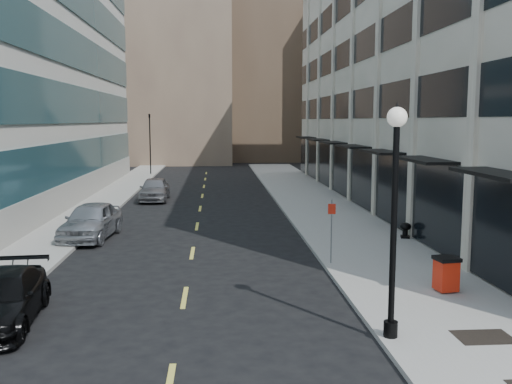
{
  "coord_description": "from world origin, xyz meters",
  "views": [
    {
      "loc": [
        1.01,
        -9.31,
        5.49
      ],
      "look_at": [
        2.53,
        12.18,
        2.77
      ],
      "focal_mm": 40.0,
      "sensor_mm": 36.0,
      "label": 1
    }
  ],
  "objects": [
    {
      "name": "sidewalk_right",
      "position": [
        7.5,
        20.0,
        0.07
      ],
      "size": [
        5.0,
        80.0,
        0.15
      ],
      "primitive_type": "cube",
      "color": "gray",
      "rests_on": "ground"
    },
    {
      "name": "sidewalk_left",
      "position": [
        -6.5,
        20.0,
        0.07
      ],
      "size": [
        3.0,
        80.0,
        0.15
      ],
      "primitive_type": "cube",
      "color": "gray",
      "rests_on": "ground"
    },
    {
      "name": "building_right",
      "position": [
        16.94,
        26.99,
        8.99
      ],
      "size": [
        15.3,
        46.5,
        18.25
      ],
      "color": "beige",
      "rests_on": "ground"
    },
    {
      "name": "skyline_tan_near",
      "position": [
        -4.0,
        68.0,
        14.0
      ],
      "size": [
        14.0,
        18.0,
        28.0
      ],
      "primitive_type": "cube",
      "color": "#816C55",
      "rests_on": "ground"
    },
    {
      "name": "skyline_brown",
      "position": [
        8.0,
        72.0,
        17.0
      ],
      "size": [
        12.0,
        16.0,
        34.0
      ],
      "primitive_type": "cube",
      "color": "brown",
      "rests_on": "ground"
    },
    {
      "name": "skyline_tan_far",
      "position": [
        -14.0,
        78.0,
        11.0
      ],
      "size": [
        12.0,
        14.0,
        22.0
      ],
      "primitive_type": "cube",
      "color": "#816C55",
      "rests_on": "ground"
    },
    {
      "name": "skyline_stone",
      "position": [
        18.0,
        66.0,
        10.0
      ],
      "size": [
        10.0,
        14.0,
        20.0
      ],
      "primitive_type": "cube",
      "color": "beige",
      "rests_on": "ground"
    },
    {
      "name": "grate_far",
      "position": [
        7.6,
        3.8,
        0.15
      ],
      "size": [
        1.4,
        1.0,
        0.01
      ],
      "primitive_type": "cube",
      "color": "black",
      "rests_on": "sidewalk_right"
    },
    {
      "name": "road_centerline",
      "position": [
        0.0,
        17.0,
        0.01
      ],
      "size": [
        0.15,
        68.2,
        0.01
      ],
      "color": "#D8CC4C",
      "rests_on": "ground"
    },
    {
      "name": "traffic_signal",
      "position": [
        -5.5,
        48.0,
        5.72
      ],
      "size": [
        0.66,
        0.66,
        6.98
      ],
      "color": "black",
      "rests_on": "ground"
    },
    {
      "name": "car_black_pickup",
      "position": [
        -4.8,
        6.0,
        0.7
      ],
      "size": [
        2.35,
        4.95,
        1.39
      ],
      "primitive_type": "imported",
      "rotation": [
        0.0,
        0.0,
        0.09
      ],
      "color": "black",
      "rests_on": "ground"
    },
    {
      "name": "car_silver_sedan",
      "position": [
        -4.8,
        17.23,
        0.85
      ],
      "size": [
        2.47,
        5.17,
        1.7
      ],
      "primitive_type": "imported",
      "rotation": [
        0.0,
        0.0,
        -0.09
      ],
      "color": "#919498",
      "rests_on": "ground"
    },
    {
      "name": "car_grey_sedan",
      "position": [
        -3.2,
        29.82,
        0.8
      ],
      "size": [
        1.92,
        4.7,
        1.6
      ],
      "primitive_type": "imported",
      "rotation": [
        0.0,
        0.0,
        0.01
      ],
      "color": "slate",
      "rests_on": "ground"
    },
    {
      "name": "trash_bin",
      "position": [
        8.17,
        7.58,
        0.75
      ],
      "size": [
        0.77,
        0.81,
        1.11
      ],
      "rotation": [
        0.0,
        0.0,
        0.15
      ],
      "color": "red",
      "rests_on": "sidewalk_right"
    },
    {
      "name": "lamppost",
      "position": [
        5.3,
        4.0,
        3.54
      ],
      "size": [
        0.48,
        0.48,
        5.78
      ],
      "color": "black",
      "rests_on": "sidewalk_right"
    },
    {
      "name": "sign_post",
      "position": [
        5.3,
        11.37,
        1.7
      ],
      "size": [
        0.28,
        0.08,
        2.41
      ],
      "rotation": [
        0.0,
        0.0,
        -0.2
      ],
      "color": "slate",
      "rests_on": "sidewalk_right"
    },
    {
      "name": "urn_planter",
      "position": [
        9.6,
        15.67,
        0.58
      ],
      "size": [
        0.51,
        0.51,
        0.71
      ],
      "rotation": [
        0.0,
        0.0,
        -0.22
      ],
      "color": "black",
      "rests_on": "sidewalk_right"
    }
  ]
}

